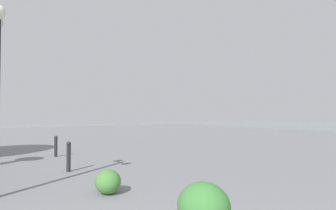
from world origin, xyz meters
TOP-DOWN VIEW (x-y plane):
  - bollard_near at (6.76, -0.91)m, footprint 0.13×0.13m
  - bollard_mid at (9.98, -1.19)m, footprint 0.13×0.13m
  - shrub_low at (3.97, -1.04)m, footprint 0.60×0.54m
  - shrub_round at (1.42, -1.53)m, footprint 0.83×0.74m

SIDE VIEW (x-z plane):
  - shrub_low at x=3.97m, z-range 0.00..0.51m
  - shrub_round at x=1.42m, z-range 0.00..0.70m
  - bollard_mid at x=9.98m, z-range 0.02..0.84m
  - bollard_near at x=6.76m, z-range 0.02..0.90m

